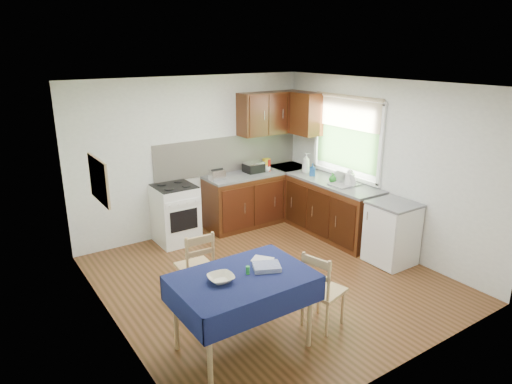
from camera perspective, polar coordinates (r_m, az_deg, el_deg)
floor at (r=6.12m, az=1.69°, el=-10.76°), size 4.20×4.20×0.00m
ceiling at (r=5.40m, az=1.93°, el=13.27°), size 4.00×4.20×0.02m
wall_back at (r=7.38m, az=-7.78°, el=4.48°), size 4.00×0.02×2.50m
wall_front at (r=4.22m, az=18.79°, el=-6.54°), size 4.00×0.02×2.50m
wall_left at (r=4.81m, az=-17.97°, el=-3.48°), size 0.02×4.20×2.50m
wall_right at (r=6.95m, az=15.33°, el=3.19°), size 0.02×4.20×2.50m
base_cabinets at (r=7.62m, az=4.52°, el=-1.40°), size 1.90×2.30×0.86m
worktop_back at (r=7.73m, az=0.31°, el=2.42°), size 1.90×0.60×0.04m
worktop_right at (r=7.27m, az=9.70°, el=1.17°), size 0.60×1.70×0.04m
worktop_corner at (r=8.10m, az=4.12°, el=3.09°), size 0.60×0.60×0.04m
splashback at (r=7.68m, az=-3.36°, el=4.75°), size 2.70×0.02×0.60m
upper_cabinets at (r=7.81m, az=3.25°, el=9.82°), size 1.20×0.85×0.70m
stove at (r=7.14m, az=-10.03°, el=-2.71°), size 0.60×0.61×0.92m
window at (r=7.31m, az=11.30°, el=7.39°), size 0.04×1.48×1.26m
fridge at (r=6.65m, az=16.62°, el=-4.94°), size 0.58×0.60×0.89m
corkboard at (r=4.99m, az=-19.02°, el=1.40°), size 0.04×0.62×0.47m
dining_table at (r=4.52m, az=-1.66°, el=-11.61°), size 1.33×0.90×0.81m
chair_far at (r=5.47m, az=-7.43°, el=-8.97°), size 0.42×0.42×0.90m
chair_near at (r=5.01m, az=8.17°, el=-11.80°), size 0.48×0.48×0.88m
toaster at (r=7.23m, az=-4.86°, el=2.15°), size 0.24×0.15×0.19m
sandwich_press at (r=7.68m, az=-0.31°, el=3.15°), size 0.30×0.26×0.18m
sauce_bottle at (r=7.73m, az=1.67°, el=3.33°), size 0.05×0.05×0.20m
yellow_packet at (r=7.99m, az=1.31°, el=3.65°), size 0.13×0.09×0.16m
dish_rack at (r=7.10m, az=11.04°, el=1.06°), size 0.43×0.33×0.20m
kettle at (r=7.06m, az=11.63°, el=1.67°), size 0.15×0.15×0.25m
cup at (r=7.74m, az=1.42°, el=2.93°), size 0.14×0.14×0.09m
soap_bottle_a at (r=7.67m, az=6.26°, el=3.63°), size 0.18×0.18×0.33m
soap_bottle_b at (r=7.51m, az=7.07°, el=2.78°), size 0.13×0.13×0.20m
soap_bottle_c at (r=7.19m, az=9.56°, el=1.79°), size 0.16×0.16×0.15m
plate_bowl at (r=4.37m, az=-4.41°, el=-10.73°), size 0.27×0.27×0.06m
book at (r=4.70m, az=0.53°, el=-8.86°), size 0.25×0.26×0.02m
spice_jar at (r=4.49m, az=-1.03°, el=-9.74°), size 0.04×0.04×0.08m
tea_towel at (r=4.59m, az=1.33°, el=-9.33°), size 0.33×0.30×0.05m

